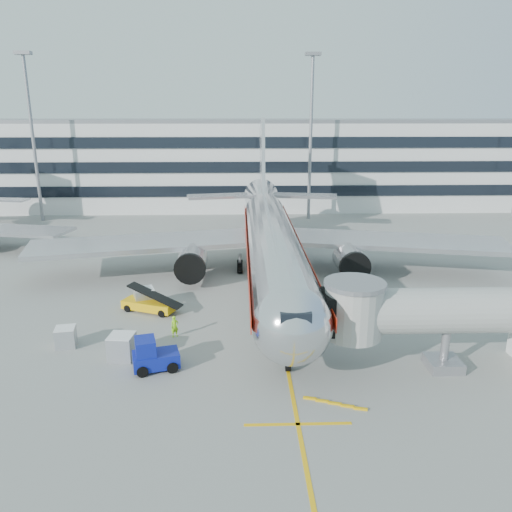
{
  "coord_description": "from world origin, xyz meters",
  "views": [
    {
      "loc": [
        -3.07,
        -37.9,
        16.56
      ],
      "look_at": [
        -1.7,
        6.02,
        4.0
      ],
      "focal_mm": 35.0,
      "sensor_mm": 36.0,
      "label": 1
    }
  ],
  "objects_px": {
    "cargo_container_right": "(144,298)",
    "ramp_worker": "(175,327)",
    "cargo_container_left": "(66,337)",
    "cargo_container_front": "(122,347)",
    "belt_loader": "(149,304)",
    "main_jet": "(271,238)",
    "baggage_tug": "(153,356)"
  },
  "relations": [
    {
      "from": "cargo_container_front",
      "to": "main_jet",
      "type": "bearing_deg",
      "value": 57.02
    },
    {
      "from": "main_jet",
      "to": "cargo_container_front",
      "type": "bearing_deg",
      "value": -122.98
    },
    {
      "from": "baggage_tug",
      "to": "cargo_container_right",
      "type": "height_order",
      "value": "baggage_tug"
    },
    {
      "from": "main_jet",
      "to": "belt_loader",
      "type": "bearing_deg",
      "value": -141.17
    },
    {
      "from": "main_jet",
      "to": "cargo_container_right",
      "type": "distance_m",
      "value": 14.53
    },
    {
      "from": "cargo_container_front",
      "to": "ramp_worker",
      "type": "distance_m",
      "value": 4.75
    },
    {
      "from": "main_jet",
      "to": "cargo_container_front",
      "type": "height_order",
      "value": "main_jet"
    },
    {
      "from": "cargo_container_left",
      "to": "ramp_worker",
      "type": "height_order",
      "value": "ramp_worker"
    },
    {
      "from": "cargo_container_left",
      "to": "cargo_container_right",
      "type": "relative_size",
      "value": 0.76
    },
    {
      "from": "main_jet",
      "to": "cargo_container_front",
      "type": "relative_size",
      "value": 27.55
    },
    {
      "from": "belt_loader",
      "to": "cargo_container_right",
      "type": "height_order",
      "value": "belt_loader"
    },
    {
      "from": "cargo_container_left",
      "to": "cargo_container_right",
      "type": "xyz_separation_m",
      "value": [
        4.36,
        7.59,
        0.15
      ]
    },
    {
      "from": "main_jet",
      "to": "baggage_tug",
      "type": "distance_m",
      "value": 21.51
    },
    {
      "from": "cargo_container_right",
      "to": "cargo_container_front",
      "type": "height_order",
      "value": "cargo_container_front"
    },
    {
      "from": "cargo_container_left",
      "to": "baggage_tug",
      "type": "bearing_deg",
      "value": -27.59
    },
    {
      "from": "belt_loader",
      "to": "ramp_worker",
      "type": "relative_size",
      "value": 2.98
    },
    {
      "from": "cargo_container_right",
      "to": "ramp_worker",
      "type": "xyz_separation_m",
      "value": [
        3.45,
        -6.14,
        -0.06
      ]
    },
    {
      "from": "main_jet",
      "to": "cargo_container_left",
      "type": "relative_size",
      "value": 31.36
    },
    {
      "from": "main_jet",
      "to": "belt_loader",
      "type": "height_order",
      "value": "main_jet"
    },
    {
      "from": "baggage_tug",
      "to": "cargo_container_left",
      "type": "xyz_separation_m",
      "value": [
        -6.99,
        3.65,
        -0.24
      ]
    },
    {
      "from": "cargo_container_front",
      "to": "baggage_tug",
      "type": "bearing_deg",
      "value": -33.83
    },
    {
      "from": "belt_loader",
      "to": "main_jet",
      "type": "bearing_deg",
      "value": 38.83
    },
    {
      "from": "cargo_container_front",
      "to": "ramp_worker",
      "type": "relative_size",
      "value": 1.11
    },
    {
      "from": "belt_loader",
      "to": "ramp_worker",
      "type": "distance_m",
      "value": 5.97
    },
    {
      "from": "baggage_tug",
      "to": "belt_loader",
      "type": "bearing_deg",
      "value": 101.27
    },
    {
      "from": "belt_loader",
      "to": "cargo_container_left",
      "type": "distance_m",
      "value": 8.3
    },
    {
      "from": "cargo_container_left",
      "to": "cargo_container_front",
      "type": "bearing_deg",
      "value": -23.97
    },
    {
      "from": "baggage_tug",
      "to": "cargo_container_front",
      "type": "relative_size",
      "value": 1.83
    },
    {
      "from": "belt_loader",
      "to": "cargo_container_left",
      "type": "xyz_separation_m",
      "value": [
        -4.94,
        -6.67,
        0.09
      ]
    },
    {
      "from": "main_jet",
      "to": "belt_loader",
      "type": "relative_size",
      "value": 10.25
    },
    {
      "from": "belt_loader",
      "to": "cargo_container_front",
      "type": "relative_size",
      "value": 2.69
    },
    {
      "from": "baggage_tug",
      "to": "main_jet",
      "type": "bearing_deg",
      "value": 64.87
    }
  ]
}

